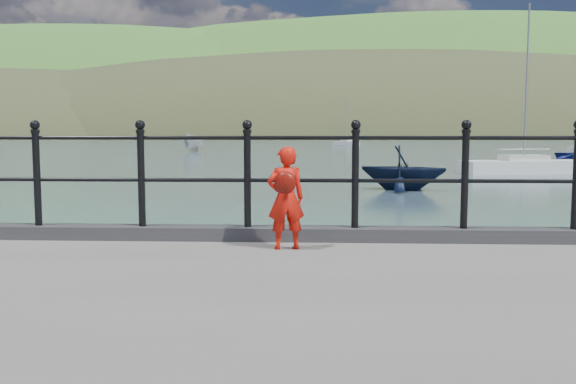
{
  "coord_description": "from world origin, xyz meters",
  "views": [
    {
      "loc": [
        0.17,
        -6.9,
        2.21
      ],
      "look_at": [
        -0.14,
        -0.2,
        1.55
      ],
      "focal_mm": 38.0,
      "sensor_mm": 36.0,
      "label": 1
    }
  ],
  "objects_px": {
    "railing": "(301,167)",
    "launch_navy": "(403,168)",
    "sailboat_near": "(523,167)",
    "sailboat_deep": "(346,143)",
    "launch_white": "(193,143)",
    "child": "(286,197)"
  },
  "relations": [
    {
      "from": "railing",
      "to": "launch_white",
      "type": "xyz_separation_m",
      "value": [
        -13.67,
        61.15,
        -0.83
      ]
    },
    {
      "from": "railing",
      "to": "sailboat_deep",
      "type": "height_order",
      "value": "sailboat_deep"
    },
    {
      "from": "sailboat_deep",
      "to": "sailboat_near",
      "type": "bearing_deg",
      "value": -30.23
    },
    {
      "from": "launch_white",
      "to": "sailboat_deep",
      "type": "xyz_separation_m",
      "value": [
        18.71,
        33.34,
        -0.65
      ]
    },
    {
      "from": "launch_white",
      "to": "sailboat_deep",
      "type": "distance_m",
      "value": 38.24
    },
    {
      "from": "railing",
      "to": "launch_navy",
      "type": "xyz_separation_m",
      "value": [
        3.47,
        16.6,
        -0.97
      ]
    },
    {
      "from": "child",
      "to": "launch_white",
      "type": "relative_size",
      "value": 0.21
    },
    {
      "from": "railing",
      "to": "sailboat_near",
      "type": "height_order",
      "value": "sailboat_near"
    },
    {
      "from": "sailboat_near",
      "to": "sailboat_deep",
      "type": "relative_size",
      "value": 1.13
    },
    {
      "from": "sailboat_near",
      "to": "railing",
      "type": "bearing_deg",
      "value": -125.5
    },
    {
      "from": "sailboat_near",
      "to": "sailboat_deep",
      "type": "bearing_deg",
      "value": 82.82
    },
    {
      "from": "sailboat_near",
      "to": "sailboat_deep",
      "type": "height_order",
      "value": "sailboat_near"
    },
    {
      "from": "launch_white",
      "to": "sailboat_near",
      "type": "distance_m",
      "value": 42.83
    },
    {
      "from": "sailboat_near",
      "to": "launch_white",
      "type": "bearing_deg",
      "value": 113.19
    },
    {
      "from": "railing",
      "to": "sailboat_near",
      "type": "xyz_separation_m",
      "value": [
        11.23,
        26.31,
        -1.48
      ]
    },
    {
      "from": "launch_white",
      "to": "sailboat_deep",
      "type": "bearing_deg",
      "value": 64.27
    },
    {
      "from": "launch_navy",
      "to": "sailboat_deep",
      "type": "height_order",
      "value": "sailboat_deep"
    },
    {
      "from": "railing",
      "to": "sailboat_deep",
      "type": "relative_size",
      "value": 2.25
    },
    {
      "from": "railing",
      "to": "sailboat_near",
      "type": "relative_size",
      "value": 1.99
    },
    {
      "from": "child",
      "to": "launch_white",
      "type": "xyz_separation_m",
      "value": [
        -13.53,
        61.67,
        -0.54
      ]
    },
    {
      "from": "railing",
      "to": "launch_navy",
      "type": "distance_m",
      "value": 16.98
    },
    {
      "from": "child",
      "to": "sailboat_near",
      "type": "bearing_deg",
      "value": -126.86
    }
  ]
}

